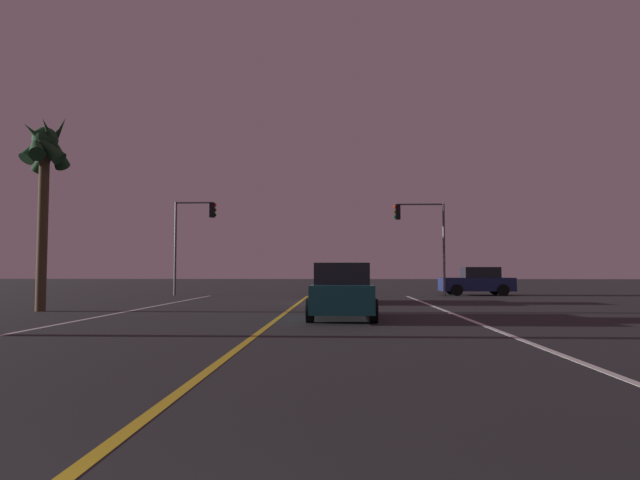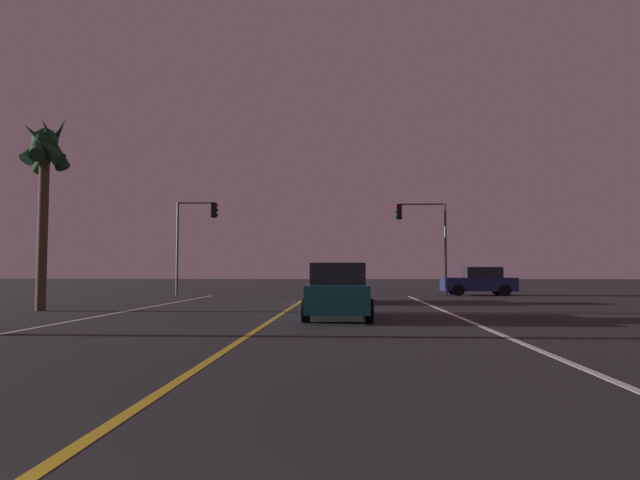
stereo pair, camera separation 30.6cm
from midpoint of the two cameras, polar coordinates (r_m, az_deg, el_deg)
name	(u,v)px [view 1 (the left image)]	position (r m, az deg, el deg)	size (l,w,h in m)	color
lane_edge_right	(501,332)	(13.94, 17.73, -9.10)	(0.16, 37.27, 0.01)	silver
lane_edge_left	(30,330)	(15.59, -28.50, -8.23)	(0.16, 37.27, 0.01)	silver
lane_center_divider	(262,331)	(13.61, -6.77, -9.38)	(0.16, 37.27, 0.01)	gold
car_ahead_far	(346,285)	(25.32, 2.38, -4.70)	(2.02, 4.30, 1.70)	black
car_crossing_side	(477,282)	(34.41, 15.85, -4.20)	(4.30, 2.02, 1.70)	black
car_lead_same_lane	(342,292)	(16.80, 1.76, -5.44)	(2.02, 4.30, 1.70)	black
traffic_light_near_right	(420,227)	(32.92, 10.13, 1.33)	(3.03, 0.36, 5.48)	#4C4C51
traffic_light_near_left	(194,226)	(33.83, -13.24, 1.38)	(2.55, 0.36, 5.65)	#4C4C51
palm_tree_left_mid	(45,157)	(22.82, -27.15, 7.71)	(2.03, 2.00, 7.29)	#473826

